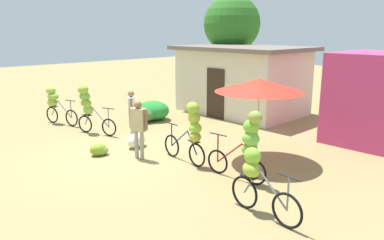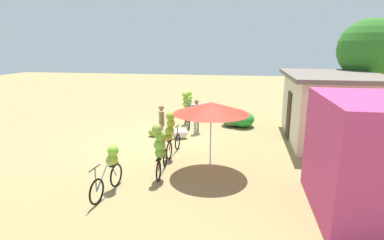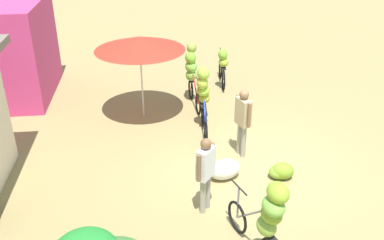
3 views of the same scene
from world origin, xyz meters
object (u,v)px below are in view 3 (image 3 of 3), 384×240
object	(u,v)px
bicycle_near_pile	(268,215)
person_bystander	(243,116)
produce_sack	(225,169)
bicycle_by_shop	(192,70)
market_umbrella	(140,43)
bicycle_rightmost	(223,65)
bicycle_center_loaded	(203,95)
person_vendor	(206,168)
banana_pile_on_ground	(281,171)

from	to	relation	value
bicycle_near_pile	person_bystander	size ratio (longest dim) A/B	1.01
produce_sack	bicycle_near_pile	bearing A→B (deg)	-175.45
bicycle_near_pile	bicycle_by_shop	xyz separation A→B (m)	(6.47, 0.46, 0.01)
market_umbrella	bicycle_rightmost	xyz separation A→B (m)	(1.86, -2.52, -1.33)
bicycle_center_loaded	produce_sack	world-z (taller)	bicycle_center_loaded
bicycle_rightmost	person_vendor	size ratio (longest dim) A/B	1.08
bicycle_rightmost	bicycle_center_loaded	bearing A→B (deg)	160.66
banana_pile_on_ground	produce_sack	size ratio (longest dim) A/B	0.80
bicycle_rightmost	bicycle_by_shop	bearing A→B (deg)	134.65
bicycle_by_shop	produce_sack	world-z (taller)	bicycle_by_shop
person_vendor	person_bystander	size ratio (longest dim) A/B	0.95
bicycle_by_shop	bicycle_near_pile	bearing A→B (deg)	-175.92
bicycle_center_loaded	banana_pile_on_ground	xyz separation A→B (m)	(-2.37, -1.36, -0.82)
bicycle_by_shop	bicycle_rightmost	bearing A→B (deg)	-45.35
bicycle_rightmost	banana_pile_on_ground	xyz separation A→B (m)	(-5.21, -0.37, -0.57)
bicycle_center_loaded	bicycle_by_shop	size ratio (longest dim) A/B	0.97
banana_pile_on_ground	person_bystander	distance (m)	1.48
market_umbrella	bicycle_near_pile	size ratio (longest dim) A/B	1.42
person_vendor	bicycle_rightmost	bearing A→B (deg)	-12.92
bicycle_by_shop	bicycle_rightmost	distance (m)	1.56
bicycle_center_loaded	bicycle_by_shop	world-z (taller)	bicycle_by_shop
bicycle_center_loaded	produce_sack	bearing A→B (deg)	-175.85
bicycle_near_pile	bicycle_center_loaded	bearing A→B (deg)	4.36
bicycle_by_shop	person_bystander	size ratio (longest dim) A/B	1.07
market_umbrella	banana_pile_on_ground	distance (m)	4.82
bicycle_near_pile	banana_pile_on_ground	distance (m)	2.69
bicycle_rightmost	person_bystander	size ratio (longest dim) A/B	1.03
bicycle_by_shop	banana_pile_on_ground	distance (m)	4.45
market_umbrella	person_bystander	world-z (taller)	market_umbrella
bicycle_rightmost	produce_sack	world-z (taller)	bicycle_rightmost
bicycle_by_shop	produce_sack	size ratio (longest dim) A/B	2.49
bicycle_near_pile	bicycle_by_shop	size ratio (longest dim) A/B	0.95
bicycle_center_loaded	bicycle_by_shop	distance (m)	1.76
bicycle_near_pile	banana_pile_on_ground	size ratio (longest dim) A/B	2.94
person_vendor	bicycle_by_shop	bearing A→B (deg)	-3.42
bicycle_center_loaded	person_vendor	world-z (taller)	bicycle_center_loaded
bicycle_center_loaded	banana_pile_on_ground	size ratio (longest dim) A/B	3.01
bicycle_near_pile	bicycle_rightmost	bearing A→B (deg)	-4.81
bicycle_near_pile	bicycle_by_shop	distance (m)	6.49
person_vendor	person_bystander	bearing A→B (deg)	-30.21
bicycle_near_pile	produce_sack	size ratio (longest dim) A/B	2.37
market_umbrella	person_vendor	distance (m)	4.51
bicycle_near_pile	bicycle_rightmost	world-z (taller)	bicycle_near_pile
banana_pile_on_ground	bicycle_near_pile	bearing A→B (deg)	156.83
bicycle_near_pile	person_vendor	bearing A→B (deg)	27.37
bicycle_by_shop	banana_pile_on_ground	bearing A→B (deg)	-160.41
bicycle_by_shop	person_vendor	size ratio (longest dim) A/B	1.12
market_umbrella	person_bystander	size ratio (longest dim) A/B	1.44
bicycle_near_pile	market_umbrella	bearing A→B (deg)	18.33
banana_pile_on_ground	person_vendor	world-z (taller)	person_vendor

